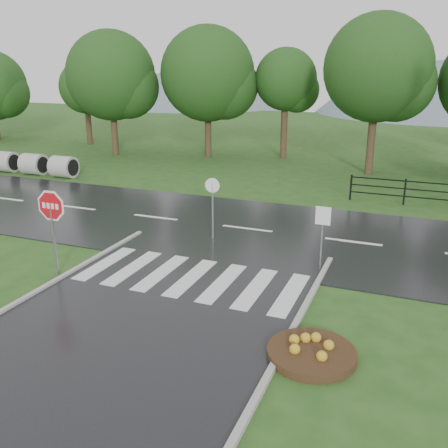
% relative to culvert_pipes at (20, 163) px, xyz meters
% --- Properties ---
extents(ground, '(120.00, 120.00, 0.00)m').
position_rel_culvert_pipes_xyz_m(ground, '(15.81, -15.00, -0.60)').
color(ground, '#264E1A').
rests_on(ground, ground).
extents(main_road, '(90.00, 8.00, 0.04)m').
position_rel_culvert_pipes_xyz_m(main_road, '(15.81, -5.00, -0.60)').
color(main_road, black).
rests_on(main_road, ground).
extents(crosswalk, '(6.50, 2.80, 0.02)m').
position_rel_culvert_pipes_xyz_m(crosswalk, '(15.81, -10.00, -0.54)').
color(crosswalk, silver).
rests_on(crosswalk, ground).
extents(hills, '(102.00, 48.00, 48.00)m').
position_rel_culvert_pipes_xyz_m(hills, '(19.30, 50.00, -16.14)').
color(hills, slate).
rests_on(hills, ground).
extents(treeline, '(83.20, 5.20, 10.00)m').
position_rel_culvert_pipes_xyz_m(treeline, '(16.81, 9.00, -0.60)').
color(treeline, '#183D13').
rests_on(treeline, ground).
extents(culvert_pipes, '(7.60, 1.20, 1.20)m').
position_rel_culvert_pipes_xyz_m(culvert_pipes, '(0.00, 0.00, 0.00)').
color(culvert_pipes, '#9E9B93').
rests_on(culvert_pipes, ground).
extents(stop_sign, '(1.25, 0.06, 2.80)m').
position_rel_culvert_pipes_xyz_m(stop_sign, '(11.96, -11.23, 1.34)').
color(stop_sign, '#939399').
rests_on(stop_sign, ground).
extents(flower_bed, '(1.94, 1.94, 0.39)m').
position_rel_culvert_pipes_xyz_m(flower_bed, '(20.01, -12.77, -0.46)').
color(flower_bed, '#332111').
rests_on(flower_bed, ground).
extents(reg_sign_small, '(0.46, 0.06, 2.06)m').
position_rel_culvert_pipes_xyz_m(reg_sign_small, '(19.21, -7.95, 0.86)').
color(reg_sign_small, '#939399').
rests_on(reg_sign_small, ground).
extents(reg_sign_round, '(0.53, 0.09, 2.28)m').
position_rel_culvert_pipes_xyz_m(reg_sign_round, '(15.01, -6.50, 0.84)').
color(reg_sign_round, '#939399').
rests_on(reg_sign_round, ground).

